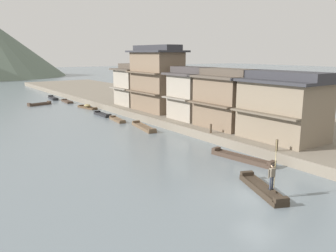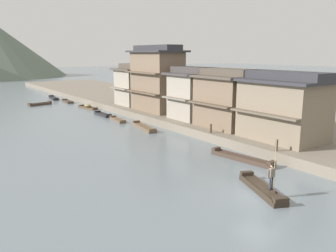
{
  "view_description": "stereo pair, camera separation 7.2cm",
  "coord_description": "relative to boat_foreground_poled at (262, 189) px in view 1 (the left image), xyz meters",
  "views": [
    {
      "loc": [
        -15.97,
        -13.01,
        8.6
      ],
      "look_at": [
        2.45,
        13.02,
        1.84
      ],
      "focal_mm": 36.95,
      "sensor_mm": 36.0,
      "label": 1
    },
    {
      "loc": [
        -15.91,
        -13.05,
        8.6
      ],
      "look_at": [
        2.45,
        13.02,
        1.84
      ],
      "focal_mm": 36.95,
      "sensor_mm": 36.0,
      "label": 2
    }
  ],
  "objects": [
    {
      "name": "ground_plane",
      "position": [
        -0.74,
        -0.29,
        -0.18
      ],
      "size": [
        400.0,
        400.0,
        0.0
      ],
      "primitive_type": "plane",
      "color": "slate"
    },
    {
      "name": "riverbank_right",
      "position": [
        14.53,
        29.71,
        0.25
      ],
      "size": [
        18.0,
        110.0,
        0.87
      ],
      "primitive_type": "cube",
      "color": "slate",
      "rests_on": "ground"
    },
    {
      "name": "boat_foreground_poled",
      "position": [
        0.0,
        0.0,
        0.0
      ],
      "size": [
        2.75,
        4.8,
        0.56
      ],
      "color": "#33281E",
      "rests_on": "ground"
    },
    {
      "name": "boatman_person",
      "position": [
        -0.39,
        -0.98,
        1.39
      ],
      "size": [
        0.57,
        0.29,
        3.04
      ],
      "color": "black",
      "rests_on": "boat_foreground_poled"
    },
    {
      "name": "boat_moored_nearest",
      "position": [
        3.17,
        52.66,
        -0.03
      ],
      "size": [
        1.57,
        5.19,
        0.48
      ],
      "color": "#232326",
      "rests_on": "ground"
    },
    {
      "name": "boat_moored_second",
      "position": [
        3.83,
        5.28,
        -0.01
      ],
      "size": [
        1.7,
        5.79,
        0.54
      ],
      "color": "#423328",
      "rests_on": "ground"
    },
    {
      "name": "boat_moored_third",
      "position": [
        -1.14,
        46.11,
        -0.0
      ],
      "size": [
        4.03,
        1.82,
        0.54
      ],
      "color": "#423328",
      "rests_on": "ground"
    },
    {
      "name": "boat_moored_far",
      "position": [
        3.88,
        46.95,
        -0.06
      ],
      "size": [
        1.36,
        4.43,
        0.36
      ],
      "color": "#423328",
      "rests_on": "ground"
    },
    {
      "name": "boat_midriver_drifting",
      "position": [
        4.1,
        38.19,
        0.05
      ],
      "size": [
        1.69,
        4.42,
        0.68
      ],
      "color": "brown",
      "rests_on": "ground"
    },
    {
      "name": "boat_midriver_upstream",
      "position": [
        3.23,
        26.22,
        -0.05
      ],
      "size": [
        1.36,
        4.04,
        0.4
      ],
      "color": "brown",
      "rests_on": "ground"
    },
    {
      "name": "boat_upstream_distant",
      "position": [
        3.6,
        20.28,
        -0.03
      ],
      "size": [
        1.89,
        5.56,
        0.48
      ],
      "color": "brown",
      "rests_on": "ground"
    },
    {
      "name": "boat_crossing_west",
      "position": [
        3.27,
        30.79,
        -0.03
      ],
      "size": [
        1.0,
        3.88,
        0.46
      ],
      "color": "#232326",
      "rests_on": "ground"
    },
    {
      "name": "house_waterfront_nearest",
      "position": [
        9.52,
        5.76,
        3.68
      ],
      "size": [
        6.05,
        7.88,
        6.14
      ],
      "color": "#7F705B",
      "rests_on": "riverbank_right"
    },
    {
      "name": "house_waterfront_second",
      "position": [
        9.27,
        12.71,
        3.69
      ],
      "size": [
        5.56,
        6.83,
        6.14
      ],
      "color": "#75604C",
      "rests_on": "riverbank_right"
    },
    {
      "name": "house_waterfront_tall",
      "position": [
        9.25,
        18.39,
        3.71
      ],
      "size": [
        5.51,
        5.43,
        6.14
      ],
      "color": "gray",
      "rests_on": "riverbank_right"
    },
    {
      "name": "house_waterfront_narrow",
      "position": [
        9.1,
        25.83,
        4.99
      ],
      "size": [
        5.22,
        8.29,
        8.74
      ],
      "color": "#75604C",
      "rests_on": "riverbank_right"
    },
    {
      "name": "house_waterfront_far",
      "position": [
        9.81,
        32.37,
        3.7
      ],
      "size": [
        6.64,
        5.67,
        6.14
      ],
      "color": "gray",
      "rests_on": "riverbank_right"
    },
    {
      "name": "mooring_post_dock_near",
      "position": [
        5.88,
        3.51,
        1.16
      ],
      "size": [
        0.2,
        0.2,
        0.94
      ],
      "primitive_type": "cylinder",
      "color": "#473828",
      "rests_on": "riverbank_right"
    },
    {
      "name": "mooring_post_dock_mid",
      "position": [
        5.88,
        11.33,
        1.14
      ],
      "size": [
        0.2,
        0.2,
        0.9
      ],
      "primitive_type": "cylinder",
      "color": "#473828",
      "rests_on": "riverbank_right"
    }
  ]
}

